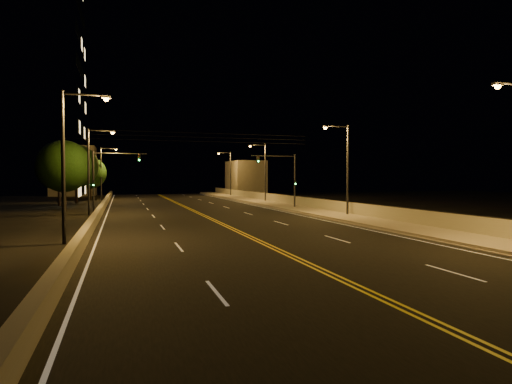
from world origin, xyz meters
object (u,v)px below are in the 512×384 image
object	(u,v)px
streetlight_3	(229,171)
traffic_signal_left	(104,174)
tree_1	(59,168)
tree_2	(76,166)
streetlight_1	(345,164)
traffic_signal_right	(286,175)
tree_0	(64,166)
streetlight_6	(103,169)
streetlight_2	(263,168)
streetlight_5	(92,165)
tree_3	(90,173)
streetlight_4	(69,155)

from	to	relation	value
streetlight_3	traffic_signal_left	xyz separation A→B (m)	(-20.29, -32.08, -0.93)
tree_1	tree_2	distance (m)	5.63
streetlight_1	streetlight_3	bearing A→B (deg)	90.00
traffic_signal_right	tree_0	world-z (taller)	tree_0
streetlight_1	tree_1	distance (m)	35.81
streetlight_6	traffic_signal_right	distance (m)	32.92
streetlight_2	streetlight_1	bearing A→B (deg)	-90.00
streetlight_6	tree_2	world-z (taller)	streetlight_6
tree_0	streetlight_2	bearing A→B (deg)	14.56
streetlight_5	traffic_signal_left	distance (m)	1.46
tree_3	streetlight_6	bearing A→B (deg)	-37.87
traffic_signal_right	tree_1	bearing A→B (deg)	149.74
streetlight_2	streetlight_5	distance (m)	24.87
tree_2	streetlight_1	bearing A→B (deg)	-50.50
streetlight_2	traffic_signal_right	xyz separation A→B (m)	(-1.50, -12.43, -0.93)
streetlight_4	tree_0	xyz separation A→B (m)	(-3.18, 24.93, -0.03)
traffic_signal_left	tree_3	bearing A→B (deg)	96.36
streetlight_5	tree_3	size ratio (longest dim) A/B	1.22
tree_2	tree_3	distance (m)	8.13
streetlight_1	streetlight_6	xyz separation A→B (m)	(-21.39, 36.34, 0.00)
traffic_signal_right	tree_3	xyz separation A→B (m)	(-21.88, 27.76, 0.38)
streetlight_2	tree_1	distance (m)	26.19
tree_1	streetlight_2	bearing A→B (deg)	-4.23
traffic_signal_left	tree_3	distance (m)	27.94
streetlight_5	tree_3	xyz separation A→B (m)	(-2.00, 28.02, -0.55)
streetlight_4	streetlight_6	distance (m)	45.10
streetlight_1	traffic_signal_right	distance (m)	10.29
streetlight_5	streetlight_2	bearing A→B (deg)	30.67
traffic_signal_left	tree_2	size ratio (longest dim) A/B	0.75
streetlight_4	traffic_signal_right	distance (m)	27.44
streetlight_3	streetlight_6	bearing A→B (deg)	-164.67
streetlight_5	streetlight_6	size ratio (longest dim) A/B	1.00
traffic_signal_left	streetlight_6	bearing A→B (deg)	92.40
streetlight_5	tree_0	distance (m)	7.06
streetlight_2	streetlight_4	size ratio (longest dim) A/B	1.00
streetlight_2	streetlight_3	size ratio (longest dim) A/B	1.00
streetlight_1	streetlight_5	bearing A→B (deg)	155.21
streetlight_4	streetlight_5	xyz separation A→B (m)	(0.00, 18.63, 0.00)
streetlight_2	streetlight_6	size ratio (longest dim) A/B	1.00
streetlight_1	streetlight_5	size ratio (longest dim) A/B	1.00
streetlight_5	traffic_signal_left	size ratio (longest dim) A/B	1.34
streetlight_1	traffic_signal_right	size ratio (longest dim) A/B	1.34
streetlight_3	tree_2	distance (m)	27.56
streetlight_5	traffic_signal_left	world-z (taller)	streetlight_5
tree_0	tree_3	bearing A→B (deg)	86.88
streetlight_2	traffic_signal_left	size ratio (longest dim) A/B	1.34
tree_1	streetlight_1	bearing A→B (deg)	-43.16
tree_3	streetlight_2	bearing A→B (deg)	-33.26
streetlight_1	streetlight_2	world-z (taller)	same
streetlight_2	traffic_signal_right	distance (m)	12.55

